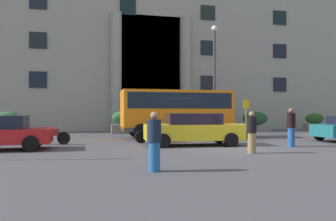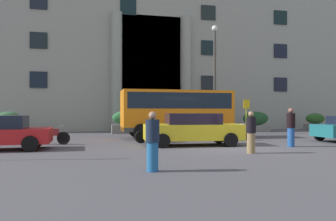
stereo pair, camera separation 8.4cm
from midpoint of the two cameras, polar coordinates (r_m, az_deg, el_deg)
name	(u,v)px [view 1 (the left image)]	position (r m, az deg, el deg)	size (l,w,h in m)	color
ground_plane	(236,149)	(14.25, 11.71, -6.67)	(80.00, 64.00, 0.12)	#48464B
office_building_facade	(158,34)	(31.80, -1.76, 13.25)	(41.82, 9.67, 17.87)	gray
orange_minibus	(177,110)	(18.96, 1.38, 0.11)	(6.34, 2.55, 2.75)	orange
bus_stop_sign	(246,113)	(22.56, 13.40, -0.38)	(0.44, 0.08, 2.35)	#9B9F1E
hedge_planter_far_west	(175,124)	(23.79, 1.08, -2.36)	(2.18, 0.83, 1.33)	slate
hedge_planter_entrance_right	(255,122)	(26.05, 14.90, -1.94)	(2.19, 0.81, 1.54)	slate
hedge_planter_entrance_left	(8,124)	(24.06, -26.30, -2.06)	(1.58, 0.86, 1.55)	gray
hedge_planter_west	(127,122)	(23.26, -7.31, -2.06)	(2.17, 0.84, 1.62)	gray
hedge_planter_far_east	(315,122)	(29.57, 24.18, -1.85)	(1.79, 0.78, 1.40)	slate
parked_sedan_far	(193,129)	(14.94, 4.25, -3.24)	(4.51, 2.17, 1.47)	gold
scooter_by_planter	(153,133)	(16.32, -2.72, -4.02)	(1.98, 0.68, 0.89)	black
motorcycle_far_end	(232,132)	(17.69, 10.99, -3.72)	(1.94, 0.55, 0.89)	black
motorcycle_near_kerb	(48,135)	(16.31, -20.34, -4.01)	(1.94, 0.76, 0.89)	black
pedestrian_man_crossing	(154,142)	(8.47, -2.69, -5.45)	(0.36, 0.36, 1.55)	#1E5891
pedestrian_child_trailing	(252,132)	(12.50, 14.24, -3.73)	(0.36, 0.36, 1.55)	olive
pedestrian_woman_dark_dress	(291,127)	(15.34, 20.59, -2.75)	(0.36, 0.36, 1.70)	#1E498C
lamppost_plaza_centre	(214,71)	(22.91, 8.01, 6.91)	(0.40, 0.40, 7.50)	#363631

